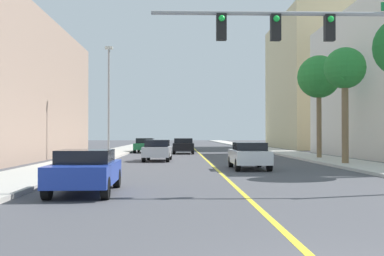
# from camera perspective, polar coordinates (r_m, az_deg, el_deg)

# --- Properties ---
(ground) EXTENTS (192.00, 192.00, 0.00)m
(ground) POSITION_cam_1_polar(r_m,az_deg,el_deg) (46.88, 0.77, -3.02)
(ground) COLOR #47474C
(sidewalk_left) EXTENTS (3.36, 168.00, 0.15)m
(sidewalk_left) POSITION_cam_1_polar(r_m,az_deg,el_deg) (47.26, -9.38, -2.90)
(sidewalk_left) COLOR #B2ADA3
(sidewalk_left) RESTS_ON ground
(sidewalk_right) EXTENTS (3.36, 168.00, 0.15)m
(sidewalk_right) POSITION_cam_1_polar(r_m,az_deg,el_deg) (47.95, 10.77, -2.87)
(sidewalk_right) COLOR beige
(sidewalk_right) RESTS_ON ground
(lane_marking_center) EXTENTS (0.16, 144.00, 0.01)m
(lane_marking_center) POSITION_cam_1_polar(r_m,az_deg,el_deg) (46.88, 0.77, -3.02)
(lane_marking_center) COLOR yellow
(lane_marking_center) RESTS_ON ground
(building_right_far) EXTENTS (11.79, 18.88, 17.16)m
(building_right_far) POSITION_cam_1_polar(r_m,az_deg,el_deg) (64.50, 15.77, 5.25)
(building_right_far) COLOR beige
(building_right_far) RESTS_ON ground
(traffic_signal_mast) EXTENTS (9.99, 0.36, 5.94)m
(traffic_signal_mast) POSITION_cam_1_polar(r_m,az_deg,el_deg) (15.87, 19.24, 9.42)
(traffic_signal_mast) COLOR gray
(traffic_signal_mast) RESTS_ON sidewalk_right
(street_lamp) EXTENTS (0.56, 0.28, 8.19)m
(street_lamp) POSITION_cam_1_polar(r_m,az_deg,el_deg) (34.84, -10.20, 3.90)
(street_lamp) COLOR gray
(street_lamp) RESTS_ON sidewalk_left
(palm_mid) EXTENTS (2.42, 2.42, 6.79)m
(palm_mid) POSITION_cam_1_polar(r_m,az_deg,el_deg) (28.79, 18.30, 6.71)
(palm_mid) COLOR brown
(palm_mid) RESTS_ON sidewalk_right
(palm_far) EXTENTS (3.10, 3.10, 7.44)m
(palm_far) POSITION_cam_1_polar(r_m,az_deg,el_deg) (35.17, 15.35, 5.99)
(palm_far) COLOR brown
(palm_far) RESTS_ON sidewalk_right
(car_black) EXTENTS (1.99, 4.05, 1.46)m
(car_black) POSITION_cam_1_polar(r_m,az_deg,el_deg) (43.77, -1.07, -2.18)
(car_black) COLOR black
(car_black) RESTS_ON ground
(car_blue) EXTENTS (1.92, 4.09, 1.35)m
(car_blue) POSITION_cam_1_polar(r_m,az_deg,el_deg) (14.80, -12.98, -5.09)
(car_blue) COLOR #1E389E
(car_blue) RESTS_ON ground
(car_green) EXTENTS (2.05, 4.24, 1.45)m
(car_green) POSITION_cam_1_polar(r_m,az_deg,el_deg) (46.48, -5.78, -2.12)
(car_green) COLOR #196638
(car_green) RESTS_ON ground
(car_white) EXTENTS (1.80, 4.04, 1.41)m
(car_white) POSITION_cam_1_polar(r_m,az_deg,el_deg) (24.40, 7.04, -3.33)
(car_white) COLOR white
(car_white) RESTS_ON ground
(car_gray) EXTENTS (1.77, 4.37, 1.36)m
(car_gray) POSITION_cam_1_polar(r_m,az_deg,el_deg) (53.18, -0.96, -2.00)
(car_gray) COLOR slate
(car_gray) RESTS_ON ground
(car_silver) EXTENTS (1.93, 4.07, 1.45)m
(car_silver) POSITION_cam_1_polar(r_m,az_deg,el_deg) (31.79, -4.27, -2.72)
(car_silver) COLOR #BCBCC1
(car_silver) RESTS_ON ground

